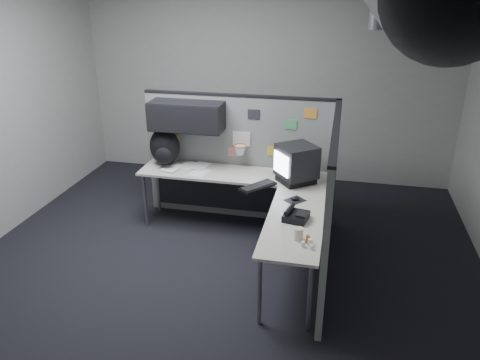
% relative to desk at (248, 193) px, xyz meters
% --- Properties ---
extents(room, '(5.62, 5.62, 3.22)m').
position_rel_desk_xyz_m(room, '(0.41, -0.70, 1.48)').
color(room, black).
rests_on(room, ground).
extents(partition_back, '(2.44, 0.42, 1.63)m').
position_rel_desk_xyz_m(partition_back, '(-0.40, 0.53, 0.38)').
color(partition_back, slate).
rests_on(partition_back, ground).
extents(partition_right, '(0.07, 2.23, 1.63)m').
position_rel_desk_xyz_m(partition_right, '(0.95, -0.49, 0.21)').
color(partition_right, slate).
rests_on(partition_right, ground).
extents(desk, '(2.31, 2.11, 0.73)m').
position_rel_desk_xyz_m(desk, '(0.00, 0.00, 0.00)').
color(desk, beige).
rests_on(desk, ground).
extents(monitor, '(0.55, 0.55, 0.45)m').
position_rel_desk_xyz_m(monitor, '(0.54, 0.16, 0.35)').
color(monitor, black).
rests_on(monitor, desk).
extents(keyboard, '(0.40, 0.46, 0.04)m').
position_rel_desk_xyz_m(keyboard, '(0.14, -0.10, 0.14)').
color(keyboard, black).
rests_on(keyboard, desk).
extents(mouse, '(0.25, 0.26, 0.04)m').
position_rel_desk_xyz_m(mouse, '(0.58, -0.34, 0.13)').
color(mouse, black).
rests_on(mouse, desk).
extents(phone, '(0.26, 0.28, 0.11)m').
position_rel_desk_xyz_m(phone, '(0.64, -0.77, 0.16)').
color(phone, black).
rests_on(phone, desk).
extents(bottles, '(0.12, 0.15, 0.07)m').
position_rel_desk_xyz_m(bottles, '(0.80, -1.24, 0.15)').
color(bottles, silver).
rests_on(bottles, desk).
extents(cup, '(0.09, 0.09, 0.12)m').
position_rel_desk_xyz_m(cup, '(0.70, -1.16, 0.18)').
color(cup, beige).
rests_on(cup, desk).
extents(papers, '(0.77, 0.60, 0.02)m').
position_rel_desk_xyz_m(papers, '(-0.91, 0.34, 0.13)').
color(papers, white).
rests_on(papers, desk).
extents(backpack, '(0.41, 0.38, 0.48)m').
position_rel_desk_xyz_m(backpack, '(-1.14, 0.36, 0.35)').
color(backpack, black).
rests_on(backpack, desk).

